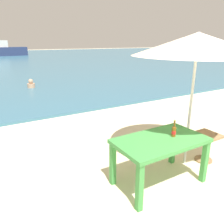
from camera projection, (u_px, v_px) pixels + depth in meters
sea_water at (3, 59)px, 27.59m from camera, size 120.00×50.00×0.08m
picnic_table_green at (160, 145)px, 3.39m from camera, size 1.40×0.80×0.76m
beer_bottle_amber at (174, 131)px, 3.41m from camera, size 0.07×0.07×0.26m
patio_umbrella at (198, 44)px, 3.51m from camera, size 2.10×2.10×2.30m
side_table_wood at (206, 143)px, 4.13m from camera, size 0.44×0.44×0.54m
swimmer_person at (31, 84)px, 10.35m from camera, size 0.34×0.34×0.41m
boat_sailboat at (5, 50)px, 32.20m from camera, size 5.90×1.61×2.15m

